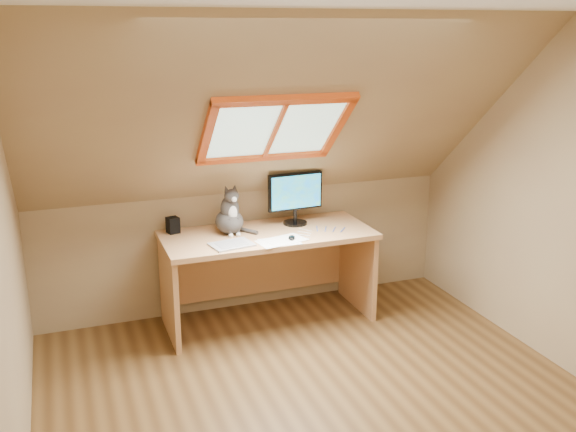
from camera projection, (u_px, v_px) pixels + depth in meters
name	position (u px, v px, depth m)	size (l,w,h in m)	color
ground	(331.00, 413.00, 3.99)	(3.50, 3.50, 0.00)	brown
room_shell	(343.00, 193.00, 3.50)	(3.52, 3.52, 2.41)	tan
desk	(265.00, 257.00, 5.16)	(1.65, 0.72, 0.75)	tan
monitor	(295.00, 195.00, 5.18)	(0.46, 0.20, 0.43)	black
cat	(230.00, 216.00, 4.97)	(0.25, 0.29, 0.40)	#433E3B
desk_speaker	(173.00, 225.00, 5.01)	(0.09, 0.09, 0.13)	black
graphics_tablet	(232.00, 245.00, 4.73)	(0.30, 0.22, 0.01)	#B2B2B7
mouse	(292.00, 238.00, 4.86)	(0.05, 0.09, 0.03)	black
papers	(276.00, 243.00, 4.79)	(0.35, 0.30, 0.01)	white
cables	(320.00, 231.00, 5.06)	(0.51, 0.26, 0.01)	silver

